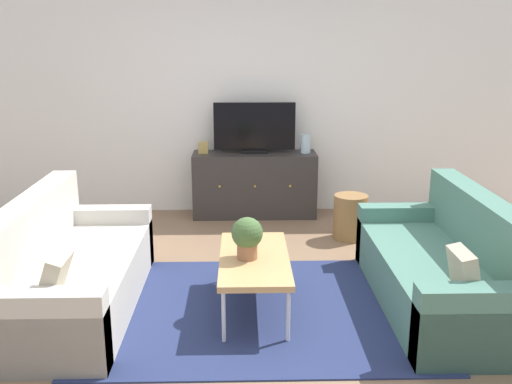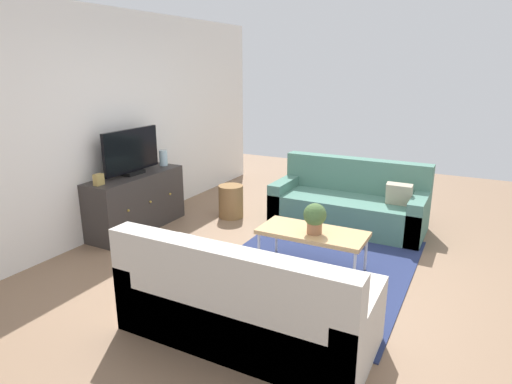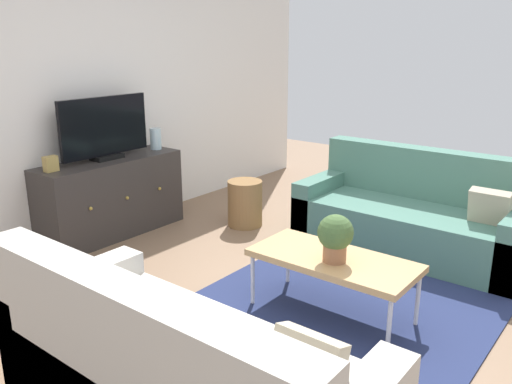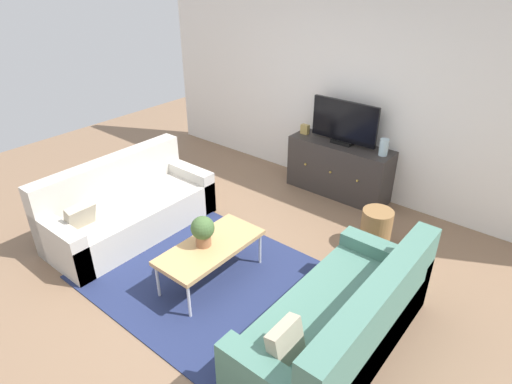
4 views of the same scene
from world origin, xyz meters
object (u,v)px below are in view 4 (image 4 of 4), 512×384
Objects in this scene: tv_console at (339,169)px; flat_screen_tv at (344,123)px; potted_plant at (203,230)px; mantel_clock at (305,129)px; couch_right_side at (345,326)px; glass_vase at (384,147)px; coffee_table at (210,248)px; couch_left_side at (126,209)px; wicker_basket at (376,229)px.

flat_screen_tv is (-0.00, 0.02, 0.64)m from tv_console.
mantel_clock is at bearing 100.83° from potted_plant.
couch_right_side is 3.14m from mantel_clock.
couch_right_side is 9.19× the size of glass_vase.
potted_plant is at bearing -145.43° from coffee_table.
couch_left_side is 1.00× the size of couch_right_side.
potted_plant is 0.22× the size of tv_console.
coffee_table is 0.21m from potted_plant.
couch_left_side is at bearing -121.48° from flat_screen_tv.
couch_left_side is 1.40m from potted_plant.
potted_plant is 2.49m from mantel_clock.
flat_screen_tv is (1.47, 2.39, 0.73)m from couch_left_side.
couch_left_side is 9.19× the size of glass_vase.
couch_left_side is 2.59m from mantel_clock.
couch_right_side is 14.80× the size of mantel_clock.
tv_console is 3.07× the size of wicker_basket.
tv_console is at bearing -0.00° from mantel_clock.
mantel_clock is (-0.57, 0.00, 0.43)m from tv_console.
wicker_basket is at bearing -41.00° from tv_console.
glass_vase reaches higher than tv_console.
mantel_clock is (0.89, 2.37, 0.51)m from couch_left_side.
potted_plant reaches higher than tv_console.
potted_plant is at bearing -123.41° from wicker_basket.
glass_vase is at bearing 0.00° from mantel_clock.
potted_plant is at bearing -177.68° from couch_right_side.
tv_console is at bearing 58.30° from couch_left_side.
mantel_clock is at bearing 69.40° from couch_left_side.
flat_screen_tv is at bearing 90.00° from tv_console.
coffee_table is at bearing 34.57° from potted_plant.
tv_console is 6.63× the size of glass_vase.
flat_screen_tv reaches higher than mantel_clock.
coffee_table is 2.52m from glass_vase.
potted_plant is at bearing -79.17° from mantel_clock.
couch_right_side reaches higher than coffee_table.
glass_vase reaches higher than potted_plant.
couch_left_side is 14.80× the size of mantel_clock.
couch_right_side is 2.77m from tv_console.
tv_console reaches higher than coffee_table.
glass_vase is (0.63, 2.40, 0.44)m from coffee_table.
tv_console is (0.11, 2.44, -0.23)m from potted_plant.
glass_vase is (0.68, 2.44, 0.24)m from potted_plant.
flat_screen_tv is 2.01× the size of wicker_basket.
couch_right_side is at bearing -70.51° from glass_vase.
wicker_basket is (1.01, 1.57, -0.16)m from coffee_table.
couch_left_side is 1.42m from coffee_table.
couch_right_side is 1.61m from wicker_basket.
potted_plant is 2.39× the size of mantel_clock.
wicker_basket is (0.95, -0.83, -0.14)m from tv_console.
tv_console is 0.64m from flat_screen_tv.
glass_vase is at bearing 75.31° from coffee_table.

